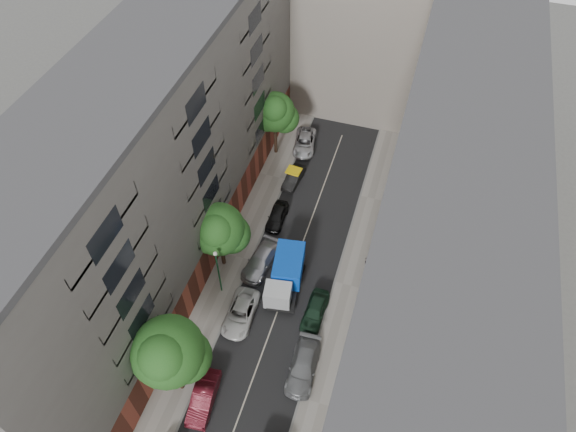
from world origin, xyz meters
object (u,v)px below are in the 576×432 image
at_px(car_left_6, 305,142).
at_px(car_right_2, 315,310).
at_px(tree_near, 169,354).
at_px(tree_mid, 219,231).
at_px(lamp_post, 218,267).
at_px(tree_far, 276,114).
at_px(car_right_1, 303,366).
at_px(car_left_1, 203,397).
at_px(pedestrian, 368,260).
at_px(car_left_5, 294,178).
at_px(car_left_2, 241,313).
at_px(car_left_3, 261,261).
at_px(tarp_truck, 286,275).
at_px(car_left_4, 277,216).

bearing_deg(car_left_6, car_right_2, -81.08).
xyz_separation_m(tree_near, tree_mid, (-1.30, 11.90, -1.18)).
bearing_deg(lamp_post, tree_far, 92.93).
relative_size(car_left_6, car_right_1, 0.96).
relative_size(car_left_1, car_right_1, 0.88).
xyz_separation_m(tree_near, pedestrian, (11.30, 15.64, -5.20)).
bearing_deg(car_left_5, car_left_6, 99.55).
bearing_deg(car_left_2, lamp_post, 140.81).
relative_size(car_left_3, car_left_5, 1.30).
bearing_deg(tree_near, tree_far, 92.91).
height_order(car_left_2, tree_far, tree_far).
distance_m(car_left_5, tree_mid, 13.19).
bearing_deg(car_left_5, car_left_2, -83.31).
xyz_separation_m(tarp_truck, car_left_4, (-3.06, 6.87, -0.87)).
xyz_separation_m(car_left_5, tree_mid, (-3.00, -12.11, 4.28)).
relative_size(tarp_truck, tree_mid, 0.87).
bearing_deg(car_right_1, car_left_4, 113.06).
bearing_deg(tree_mid, car_left_6, 81.66).
bearing_deg(lamp_post, tree_near, -87.13).
bearing_deg(pedestrian, lamp_post, 16.38).
distance_m(car_left_5, car_right_1, 20.93).
bearing_deg(car_left_4, car_left_5, 88.73).
bearing_deg(tarp_truck, car_left_5, 94.91).
distance_m(tarp_truck, car_left_4, 7.57).
height_order(tree_mid, pedestrian, tree_mid).
bearing_deg(car_left_5, lamp_post, -92.95).
height_order(tarp_truck, car_left_5, tarp_truck).
relative_size(car_left_2, car_left_4, 1.26).
xyz_separation_m(car_left_2, tree_far, (-3.50, 20.47, 4.82)).
distance_m(car_left_1, lamp_post, 10.29).
height_order(car_left_5, lamp_post, lamp_post).
height_order(tarp_truck, car_left_4, tarp_truck).
bearing_deg(car_right_1, tree_far, 110.32).
height_order(car_left_1, pedestrian, pedestrian).
distance_m(car_left_2, car_left_6, 22.41).
relative_size(tarp_truck, tree_near, 0.72).
bearing_deg(tarp_truck, pedestrian, 23.24).
xyz_separation_m(car_left_1, car_left_3, (-0.04, 13.20, -0.01)).
height_order(tree_far, lamp_post, tree_far).
xyz_separation_m(car_left_6, tree_far, (-2.70, -1.93, 4.82)).
distance_m(car_left_1, car_left_4, 18.80).
bearing_deg(car_left_5, tree_far, 135.71).
distance_m(car_left_3, car_left_6, 16.81).
bearing_deg(car_left_1, car_left_4, 85.04).
bearing_deg(car_left_3, tree_mid, -155.62).
bearing_deg(car_left_1, car_left_5, 84.79).
distance_m(tree_mid, pedestrian, 13.74).
bearing_deg(car_left_1, tree_near, 163.10).
bearing_deg(car_left_3, lamp_post, -114.65).
bearing_deg(car_left_4, car_left_3, -88.49).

